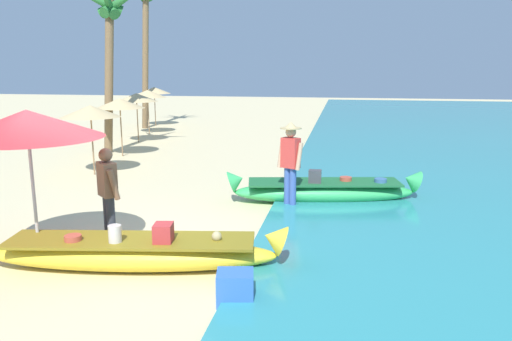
{
  "coord_description": "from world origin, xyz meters",
  "views": [
    {
      "loc": [
        3.52,
        -7.17,
        2.97
      ],
      "look_at": [
        1.8,
        2.42,
        0.9
      ],
      "focal_mm": 34.93,
      "sensor_mm": 36.0,
      "label": 1
    }
  ],
  "objects": [
    {
      "name": "boat_green_midground",
      "position": [
        3.13,
        3.51,
        0.27
      ],
      "size": [
        4.27,
        1.51,
        0.79
      ],
      "color": "#38B760",
      "rests_on": "ground"
    },
    {
      "name": "boat_yellow_foreground",
      "position": [
        0.49,
        -0.67,
        0.26
      ],
      "size": [
        4.64,
        1.41,
        0.76
      ],
      "color": "yellow",
      "rests_on": "ground"
    },
    {
      "name": "parasol_row_2",
      "position": [
        -4.42,
        11.06,
        1.75
      ],
      "size": [
        1.6,
        1.6,
        1.91
      ],
      "color": "#8E6B47",
      "rests_on": "ground"
    },
    {
      "name": "parasol_row_4",
      "position": [
        -5.79,
        16.38,
        1.75
      ],
      "size": [
        1.6,
        1.6,
        1.91
      ],
      "color": "#8E6B47",
      "rests_on": "ground"
    },
    {
      "name": "cooler_box",
      "position": [
        2.23,
        -1.46,
        0.21
      ],
      "size": [
        0.52,
        0.45,
        0.42
      ],
      "primitive_type": "cube",
      "rotation": [
        0.0,
        0.0,
        0.18
      ],
      "color": "blue",
      "rests_on": "ground"
    },
    {
      "name": "person_tourist_customer",
      "position": [
        -0.23,
        0.12,
        0.95
      ],
      "size": [
        0.53,
        0.52,
        1.67
      ],
      "color": "#333842",
      "rests_on": "ground"
    },
    {
      "name": "parasol_row_0",
      "position": [
        -3.25,
        5.29,
        1.75
      ],
      "size": [
        1.6,
        1.6,
        1.91
      ],
      "color": "#8E6B47",
      "rests_on": "ground"
    },
    {
      "name": "palm_tree_leaning_seaward",
      "position": [
        -4.18,
        8.68,
        4.42
      ],
      "size": [
        2.89,
        2.66,
        5.63
      ],
      "color": "brown",
      "rests_on": "ground"
    },
    {
      "name": "patio_umbrella_large",
      "position": [
        -1.05,
        -0.62,
        2.12
      ],
      "size": [
        2.19,
        2.19,
        2.33
      ],
      "color": "#B7B7BC",
      "rests_on": "ground"
    },
    {
      "name": "parasol_row_1",
      "position": [
        -3.72,
        8.1,
        1.75
      ],
      "size": [
        1.6,
        1.6,
        1.91
      ],
      "color": "#8E6B47",
      "rests_on": "ground"
    },
    {
      "name": "parasol_row_3",
      "position": [
        -4.98,
        13.54,
        1.75
      ],
      "size": [
        1.6,
        1.6,
        1.91
      ],
      "color": "#8E6B47",
      "rests_on": "ground"
    },
    {
      "name": "person_vendor_hatted",
      "position": [
        2.44,
        2.92,
        1.06
      ],
      "size": [
        0.58,
        0.46,
        1.84
      ],
      "color": "#3D5BA8",
      "rests_on": "ground"
    },
    {
      "name": "ground_plane",
      "position": [
        0.0,
        0.0,
        0.0
      ],
      "size": [
        80.0,
        80.0,
        0.0
      ],
      "primitive_type": "plane",
      "color": "beige"
    },
    {
      "name": "palm_tree_tall_inland",
      "position": [
        -5.66,
        15.4,
        5.65
      ],
      "size": [
        2.72,
        2.85,
        6.92
      ],
      "color": "brown",
      "rests_on": "ground"
    }
  ]
}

